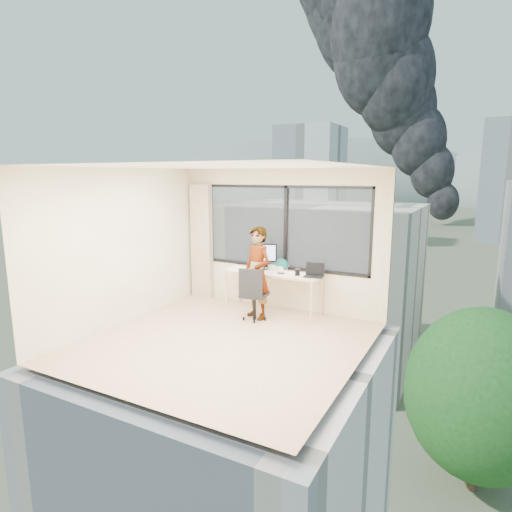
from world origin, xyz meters
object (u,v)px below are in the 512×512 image
Objects in this scene: desk at (273,292)px; chair at (254,293)px; monitor at (263,256)px; game_console at (279,267)px; handbag at (281,264)px; person at (257,273)px; laptop at (314,271)px.

chair is (-0.08, -0.56, 0.10)m from desk.
monitor reaches higher than chair.
chair is 3.06× the size of game_console.
monitor is 0.36m from game_console.
person is at bearing -100.36° from handbag.
laptop is at bearing 46.48° from person.
desk is 0.67m from monitor.
chair is at bearing -98.64° from handbag.
desk is at bearing -41.99° from monitor.
laptop is at bearing -16.53° from handbag.
monitor is (-0.16, 0.54, 0.19)m from person.
desk is 3.63× the size of monitor.
person reaches higher than desk.
chair is 0.85m from monitor.
handbag is at bearing 152.34° from laptop.
game_console is 1.13× the size of handbag.
desk is 6.53× the size of handbag.
handbag reaches higher than chair.
chair is 1.09m from laptop.
monitor is at bearing 164.29° from laptop.
desk is 0.53m from handbag.
chair is at bearing -75.86° from game_console.
laptop is at bearing -2.70° from desk.
desk is at bearing -105.40° from handbag.
monitor is at bearing 127.43° from person.
handbag is (0.08, -0.05, 0.07)m from game_console.
game_console is at bearing 92.36° from desk.
monitor is (-0.16, 0.65, 0.52)m from chair.
handbag is at bearing 0.06° from monitor.
laptop is at bearing -28.57° from monitor.
handbag is (0.31, 0.12, -0.14)m from monitor.
person reaches higher than laptop.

